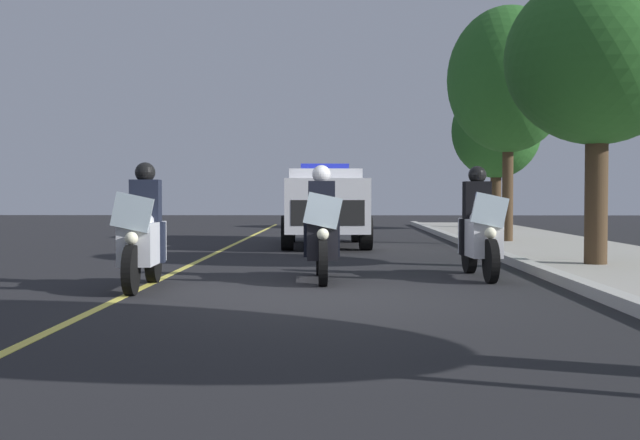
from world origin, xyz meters
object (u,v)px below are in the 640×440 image
(police_motorcycle_lead_right, at_px, (322,233))
(tree_far_back, at_px, (508,80))
(police_motorcycle_trailing, at_px, (479,232))
(police_suv, at_px, (325,203))
(tree_behind_suv, at_px, (496,131))
(police_motorcycle_lead_left, at_px, (143,237))
(tree_mid_block, at_px, (598,60))

(police_motorcycle_lead_right, xyz_separation_m, tree_far_back, (-8.58, 4.56, 3.48))
(police_motorcycle_lead_right, distance_m, tree_far_back, 10.32)
(police_motorcycle_trailing, distance_m, police_suv, 8.01)
(tree_behind_suv, bearing_deg, police_motorcycle_lead_right, -19.00)
(police_motorcycle_lead_right, bearing_deg, tree_behind_suv, 161.00)
(police_suv, bearing_deg, tree_behind_suv, 147.03)
(police_motorcycle_lead_left, height_order, police_motorcycle_lead_right, same)
(police_motorcycle_lead_right, distance_m, police_suv, 8.04)
(tree_far_back, xyz_separation_m, tree_behind_suv, (-8.83, 1.44, -0.60))
(tree_far_back, bearing_deg, police_motorcycle_trailing, -14.77)
(tree_mid_block, height_order, tree_behind_suv, tree_behind_suv)
(police_motorcycle_trailing, relative_size, tree_behind_suv, 0.41)
(tree_mid_block, xyz_separation_m, tree_behind_suv, (-15.60, 1.38, 0.04))
(tree_far_back, distance_m, tree_behind_suv, 8.97)
(police_motorcycle_lead_right, xyz_separation_m, police_motorcycle_trailing, (-0.43, 2.41, 0.00))
(police_motorcycle_lead_left, height_order, police_suv, police_suv)
(police_motorcycle_lead_left, distance_m, police_suv, 9.40)
(police_motorcycle_lead_right, xyz_separation_m, police_suv, (-8.03, -0.09, 0.37))
(police_motorcycle_trailing, bearing_deg, tree_mid_block, 121.90)
(police_motorcycle_trailing, bearing_deg, police_motorcycle_lead_left, -72.65)
(police_motorcycle_lead_left, bearing_deg, tree_behind_suv, 155.56)
(police_motorcycle_trailing, xyz_separation_m, tree_behind_suv, (-16.98, 3.59, 2.89))
(police_suv, bearing_deg, police_motorcycle_lead_right, 0.64)
(tree_behind_suv, bearing_deg, police_suv, -32.97)
(police_motorcycle_lead_left, relative_size, police_suv, 0.43)
(police_suv, bearing_deg, police_motorcycle_lead_left, -14.26)
(police_motorcycle_lead_right, relative_size, police_suv, 0.43)
(police_motorcycle_lead_left, bearing_deg, tree_mid_block, 112.30)
(tree_behind_suv, bearing_deg, police_motorcycle_trailing, -11.93)
(police_motorcycle_lead_left, height_order, tree_far_back, tree_far_back)
(tree_behind_suv, bearing_deg, police_motorcycle_lead_left, -24.44)
(police_motorcycle_lead_left, bearing_deg, tree_far_back, 144.20)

